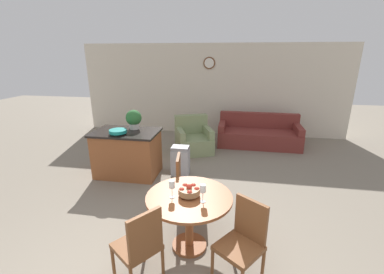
# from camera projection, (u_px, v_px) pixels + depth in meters

# --- Properties ---
(wall_back) EXTENTS (8.00, 0.09, 2.70)m
(wall_back) POSITION_uv_depth(u_px,v_px,m) (211.00, 90.00, 7.78)
(wall_back) COLOR beige
(wall_back) RESTS_ON ground_plane
(dining_table) EXTENTS (1.06, 1.06, 0.74)m
(dining_table) POSITION_uv_depth(u_px,v_px,m) (189.00, 208.00, 3.18)
(dining_table) COLOR brown
(dining_table) RESTS_ON ground_plane
(dining_chair_near_left) EXTENTS (0.59, 0.59, 0.95)m
(dining_chair_near_left) POSITION_uv_depth(u_px,v_px,m) (140.00, 244.00, 2.64)
(dining_chair_near_left) COLOR brown
(dining_chair_near_left) RESTS_ON ground_plane
(dining_chair_near_right) EXTENTS (0.59, 0.59, 0.95)m
(dining_chair_near_right) POSITION_uv_depth(u_px,v_px,m) (243.00, 239.00, 2.72)
(dining_chair_near_right) COLOR brown
(dining_chair_near_right) RESTS_ON ground_plane
(dining_chair_far_side) EXTENTS (0.47, 0.47, 0.95)m
(dining_chair_far_side) POSITION_uv_depth(u_px,v_px,m) (186.00, 182.00, 3.92)
(dining_chair_far_side) COLOR brown
(dining_chair_far_side) RESTS_ON ground_plane
(fruit_bowl) EXTENTS (0.26, 0.26, 0.16)m
(fruit_bowl) POSITION_uv_depth(u_px,v_px,m) (189.00, 190.00, 3.10)
(fruit_bowl) COLOR olive
(fruit_bowl) RESTS_ON dining_table
(wine_glass_left) EXTENTS (0.07, 0.07, 0.22)m
(wine_glass_left) POSITION_uv_depth(u_px,v_px,m) (172.00, 185.00, 3.04)
(wine_glass_left) COLOR silver
(wine_glass_left) RESTS_ON dining_table
(wine_glass_right) EXTENTS (0.07, 0.07, 0.22)m
(wine_glass_right) POSITION_uv_depth(u_px,v_px,m) (203.00, 189.00, 2.95)
(wine_glass_right) COLOR silver
(wine_glass_right) RESTS_ON dining_table
(kitchen_island) EXTENTS (1.29, 0.83, 0.93)m
(kitchen_island) POSITION_uv_depth(u_px,v_px,m) (128.00, 153.00, 5.23)
(kitchen_island) COLOR brown
(kitchen_island) RESTS_ON ground_plane
(teal_bowl) EXTENTS (0.33, 0.33, 0.09)m
(teal_bowl) POSITION_uv_depth(u_px,v_px,m) (118.00, 131.00, 4.91)
(teal_bowl) COLOR teal
(teal_bowl) RESTS_ON kitchen_island
(potted_plant) EXTENTS (0.32, 0.32, 0.39)m
(potted_plant) POSITION_uv_depth(u_px,v_px,m) (134.00, 119.00, 5.22)
(potted_plant) COLOR beige
(potted_plant) RESTS_ON kitchen_island
(trash_bin) EXTENTS (0.36, 0.26, 0.61)m
(trash_bin) POSITION_uv_depth(u_px,v_px,m) (180.00, 161.00, 5.28)
(trash_bin) COLOR #9E9EA3
(trash_bin) RESTS_ON ground_plane
(couch) EXTENTS (2.17, 0.99, 0.83)m
(couch) POSITION_uv_depth(u_px,v_px,m) (258.00, 135.00, 7.03)
(couch) COLOR maroon
(couch) RESTS_ON ground_plane
(armchair) EXTENTS (1.12, 1.14, 0.88)m
(armchair) POSITION_uv_depth(u_px,v_px,m) (193.00, 140.00, 6.58)
(armchair) COLOR gray
(armchair) RESTS_ON ground_plane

